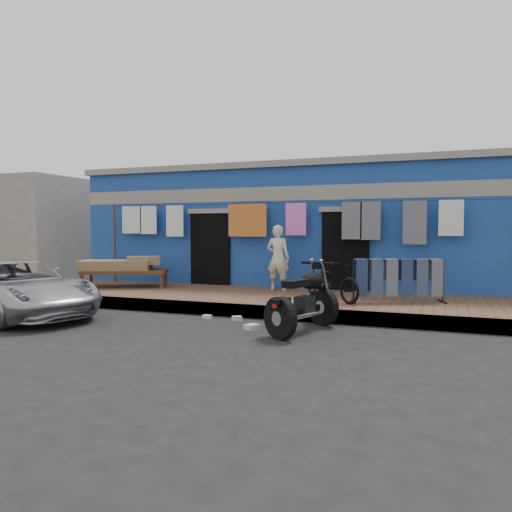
% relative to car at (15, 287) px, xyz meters
% --- Properties ---
extents(ground, '(80.00, 80.00, 0.00)m').
position_rel_car_xyz_m(ground, '(4.22, -0.09, -0.56)').
color(ground, black).
rests_on(ground, ground).
extents(sidewalk, '(28.00, 3.00, 0.25)m').
position_rel_car_xyz_m(sidewalk, '(4.22, 2.91, -0.44)').
color(sidewalk, brown).
rests_on(sidewalk, ground).
extents(curb, '(28.00, 0.10, 0.25)m').
position_rel_car_xyz_m(curb, '(4.22, 1.46, -0.44)').
color(curb, gray).
rests_on(curb, ground).
extents(building, '(12.20, 5.20, 3.36)m').
position_rel_car_xyz_m(building, '(4.22, 6.90, 1.12)').
color(building, navy).
rests_on(building, ground).
extents(neighbor_left, '(6.00, 5.00, 3.40)m').
position_rel_car_xyz_m(neighbor_left, '(-6.78, 6.91, 1.14)').
color(neighbor_left, '#9E9384').
rests_on(neighbor_left, ground).
extents(clothesline, '(10.06, 0.06, 2.10)m').
position_rel_car_xyz_m(clothesline, '(3.92, 4.16, 1.25)').
color(clothesline, brown).
rests_on(clothesline, sidewalk).
extents(car, '(4.35, 2.94, 1.12)m').
position_rel_car_xyz_m(car, '(0.00, 0.00, 0.00)').
color(car, '#B7B7BC').
rests_on(car, ground).
extents(seated_person, '(0.58, 0.41, 1.53)m').
position_rel_car_xyz_m(seated_person, '(4.05, 3.80, 0.45)').
color(seated_person, beige).
rests_on(seated_person, sidewalk).
extents(bicycle, '(1.53, 1.33, 0.98)m').
position_rel_car_xyz_m(bicycle, '(5.62, 2.49, 0.18)').
color(bicycle, black).
rests_on(bicycle, sidewalk).
extents(motorcycle, '(1.46, 2.03, 1.12)m').
position_rel_car_xyz_m(motorcycle, '(5.55, 0.56, -0.00)').
color(motorcycle, black).
rests_on(motorcycle, ground).
extents(charpoy, '(2.88, 2.58, 0.72)m').
position_rel_car_xyz_m(charpoy, '(0.29, 3.12, 0.05)').
color(charpoy, brown).
rests_on(charpoy, sidewalk).
extents(jeans_rack, '(2.06, 1.54, 0.88)m').
position_rel_car_xyz_m(jeans_rack, '(6.85, 2.78, 0.13)').
color(jeans_rack, black).
rests_on(jeans_rack, sidewalk).
extents(litter_a, '(0.16, 0.12, 0.07)m').
position_rel_car_xyz_m(litter_a, '(3.54, 1.09, -0.53)').
color(litter_a, silver).
rests_on(litter_a, ground).
extents(litter_b, '(0.20, 0.20, 0.08)m').
position_rel_car_xyz_m(litter_b, '(4.14, 1.11, -0.52)').
color(litter_b, silver).
rests_on(litter_b, ground).
extents(litter_c, '(0.26, 0.28, 0.09)m').
position_rel_car_xyz_m(litter_c, '(4.71, 0.42, -0.52)').
color(litter_c, silver).
rests_on(litter_c, ground).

